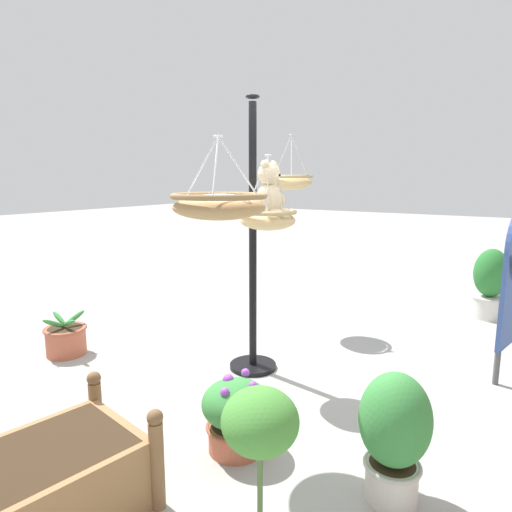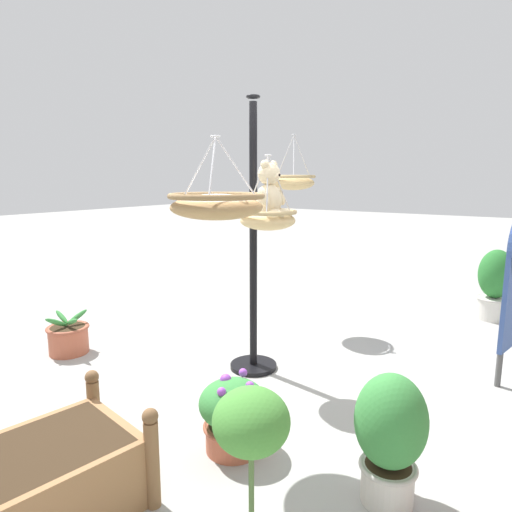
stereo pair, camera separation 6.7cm
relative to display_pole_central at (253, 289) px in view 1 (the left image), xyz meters
The scene contains 12 objects.
ground_plane 0.82m from the display_pole_central, 24.91° to the left, with size 40.00×40.00×0.00m, color #9E9E99.
display_pole_central is the anchor object (origin of this frame).
hanging_basket_with_teddy 0.73m from the display_pole_central, 59.04° to the left, with size 0.49×0.49×0.62m.
teddy_bear 0.93m from the display_pole_central, 61.22° to the left, with size 0.33×0.29×0.48m.
hanging_basket_left_high 1.67m from the display_pole_central, 165.86° to the right, with size 0.52×0.52×0.64m.
hanging_basket_right_low 1.47m from the display_pole_central, 23.32° to the left, with size 0.61×0.61×0.52m.
wooden_planter_box 2.23m from the display_pole_central, ahead, with size 1.05×0.91×0.58m.
potted_plant_fern_front 2.30m from the display_pole_central, 34.15° to the left, with size 0.33×0.33×0.93m.
potted_plant_flowering_red 3.41m from the display_pole_central, 149.80° to the left, with size 0.42×0.42×0.90m.
potted_plant_tall_leafy 1.95m from the display_pole_central, 57.24° to the left, with size 0.39×0.39×0.75m.
potted_plant_small_succulent 2.04m from the display_pole_central, 66.83° to the right, with size 0.47×0.48×0.44m.
potted_plant_conical_shrub 1.39m from the display_pole_central, 28.40° to the left, with size 0.45×0.45×0.51m.
Camera 1 is at (3.07, 2.07, 1.78)m, focal length 31.00 mm.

